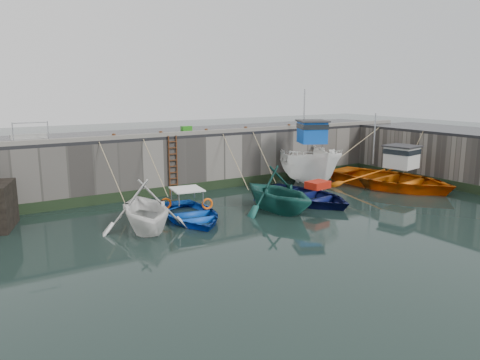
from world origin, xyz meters
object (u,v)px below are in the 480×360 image
bollard_c (206,131)px  bollard_a (114,136)px  ladder (173,166)px  boat_near_navy (305,202)px  boat_far_white (308,165)px  bollard_e (289,126)px  bollard_d (246,129)px  boat_near_white (146,228)px  boat_far_orange (391,178)px  boat_near_blacktrim (277,210)px  bollard_b (161,134)px  boat_near_blue (191,219)px  fish_crate (186,128)px

bollard_c → bollard_a: bearing=180.0°
ladder → boat_near_navy: (5.05, -4.88, -1.59)m
boat_far_white → boat_near_navy: bearing=-107.7°
ladder → bollard_e: bearing=2.4°
bollard_d → boat_near_white: bearing=-147.6°
boat_far_orange → bollard_a: 15.65m
boat_near_blacktrim → bollard_b: bollard_b is taller
boat_near_white → boat_near_navy: bearing=11.4°
boat_near_white → bollard_a: (0.48, 5.26, 3.30)m
ladder → bollard_d: bollard_d is taller
boat_near_blue → bollard_c: size_ratio=16.61×
boat_near_blacktrim → bollard_d: 6.97m
fish_crate → bollard_e: (6.00, -2.11, -0.00)m
boat_near_blacktrim → bollard_d: (1.95, 5.82, 3.30)m
boat_far_orange → bollard_c: 11.00m
bollard_a → bollard_b: same height
fish_crate → bollard_e: fish_crate is taller
bollard_b → bollard_e: 8.50m
boat_near_blacktrim → bollard_e: (5.15, 5.82, 3.30)m
ladder → bollard_e: (8.00, 0.34, 1.71)m
boat_near_navy → fish_crate: bearing=104.5°
boat_near_navy → bollard_e: 6.84m
boat_near_blue → boat_near_blacktrim: size_ratio=1.02×
boat_near_navy → ladder: bearing=127.8°
boat_near_navy → bollard_c: bollard_c is taller
boat_near_blue → bollard_d: (6.07, 4.99, 3.30)m
boat_far_white → boat_far_orange: size_ratio=0.96×
bollard_b → bollard_d: same height
boat_far_orange → bollard_b: bearing=146.1°
boat_near_blue → boat_near_navy: (6.32, -0.23, 0.00)m
boat_near_blacktrim → bollard_a: size_ratio=16.29×
boat_near_navy → boat_far_white: boat_far_white is taller
bollard_b → bollard_c: 2.70m
boat_far_white → bollard_d: boat_far_white is taller
ladder → boat_far_orange: size_ratio=0.38×
boat_near_blue → fish_crate: fish_crate is taller
boat_near_navy → bollard_e: (2.95, 5.22, 3.30)m
boat_near_white → boat_near_blue: boat_near_white is taller
boat_near_blacktrim → bollard_c: size_ratio=16.29×
ladder → boat_near_white: 6.24m
fish_crate → boat_near_navy: bearing=-68.3°
boat_near_blacktrim → boat_far_white: (4.93, 3.63, 1.23)m
boat_near_blacktrim → fish_crate: fish_crate is taller
boat_far_orange → bollard_c: bearing=140.3°
bollard_c → bollard_e: size_ratio=1.00×
bollard_b → bollard_c: same height
boat_near_blacktrim → boat_far_orange: bearing=1.4°
fish_crate → bollard_e: bearing=-20.3°
boat_near_blacktrim → boat_far_orange: (8.65, 0.66, 0.51)m
boat_near_navy → boat_far_orange: 6.47m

